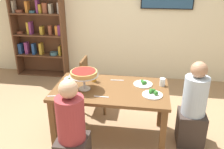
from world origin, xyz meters
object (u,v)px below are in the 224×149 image
beer_glass_amber_tall (94,76)px  diner_near_left (72,135)px  dining_table (111,95)px  cutlery_fork_near (117,80)px  chair_far_left (91,82)px  salad_plate_near_diner (71,78)px  diner_head_east (193,110)px  deep_dish_pizza_stand (84,74)px  water_glass_clear_near (162,82)px  salad_plate_spare (153,94)px  cutlery_fork_far (101,97)px  cutlery_knife_near (89,77)px  cutlery_knife_far (55,96)px  salad_plate_far_diner (143,84)px  bookshelf (39,22)px

beer_glass_amber_tall → diner_near_left: bearing=-93.6°
dining_table → cutlery_fork_near: size_ratio=8.13×
chair_far_left → salad_plate_near_diner: bearing=-16.4°
diner_near_left → diner_head_east: bearing=-62.2°
deep_dish_pizza_stand → beer_glass_amber_tall: deep_dish_pizza_stand is taller
dining_table → chair_far_left: bearing=121.8°
water_glass_clear_near → cutlery_fork_near: water_glass_clear_near is taller
diner_near_left → water_glass_clear_near: diner_near_left is taller
dining_table → diner_head_east: bearing=1.6°
salad_plate_near_diner → water_glass_clear_near: bearing=-0.3°
salad_plate_spare → cutlery_fork_far: 0.62m
chair_far_left → water_glass_clear_near: size_ratio=8.45×
diner_head_east → salad_plate_near_diner: size_ratio=5.54×
diner_head_east → cutlery_fork_near: 1.06m
diner_near_left → cutlery_fork_near: diner_near_left is taller
salad_plate_near_diner → cutlery_knife_near: bearing=24.7°
salad_plate_spare → cutlery_knife_far: size_ratio=1.38×
salad_plate_far_diner → cutlery_fork_near: 0.37m
deep_dish_pizza_stand → cutlery_knife_far: 0.44m
diner_near_left → deep_dish_pizza_stand: bearing=1.0°
diner_near_left → salad_plate_spare: (0.85, 0.59, 0.27)m
bookshelf → diner_near_left: bearing=-60.9°
beer_glass_amber_tall → cutlery_knife_far: (-0.37, -0.49, -0.07)m
chair_far_left → salad_plate_near_diner: 0.60m
salad_plate_near_diner → water_glass_clear_near: (1.23, -0.01, 0.03)m
dining_table → salad_plate_near_diner: 0.62m
diner_head_east → salad_plate_spare: diner_head_east is taller
salad_plate_near_diner → diner_near_left: bearing=-73.4°
diner_head_east → cutlery_knife_far: (-1.69, -0.34, 0.25)m
cutlery_knife_far → deep_dish_pizza_stand: bearing=24.3°
dining_table → salad_plate_far_diner: salad_plate_far_diner is taller
diner_near_left → cutlery_knife_near: (-0.04, 0.98, 0.25)m
salad_plate_far_diner → cutlery_knife_near: bearing=171.1°
cutlery_fork_far → deep_dish_pizza_stand: bearing=145.9°
beer_glass_amber_tall → cutlery_knife_far: size_ratio=0.86×
bookshelf → deep_dish_pizza_stand: bearing=-54.3°
bookshelf → beer_glass_amber_tall: size_ratio=14.29×
salad_plate_near_diner → salad_plate_far_diner: 0.99m
dining_table → salad_plate_spare: size_ratio=5.90×
diner_head_east → cutlery_knife_near: bearing=-10.5°
deep_dish_pizza_stand → cutlery_knife_near: (-0.03, 0.36, -0.20)m
salad_plate_far_diner → water_glass_clear_near: 0.25m
diner_near_left → salad_plate_near_diner: size_ratio=5.54×
deep_dish_pizza_stand → salad_plate_far_diner: bearing=18.2°
bookshelf → water_glass_clear_near: 3.10m
dining_table → diner_near_left: (-0.32, -0.70, -0.15)m
salad_plate_far_diner → cutlery_fork_far: 0.64m
chair_far_left → salad_plate_spare: chair_far_left is taller
cutlery_fork_far → cutlery_knife_near: bearing=118.3°
chair_far_left → dining_table: bearing=31.8°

